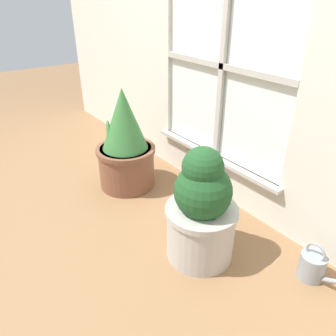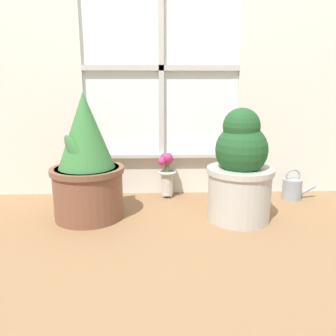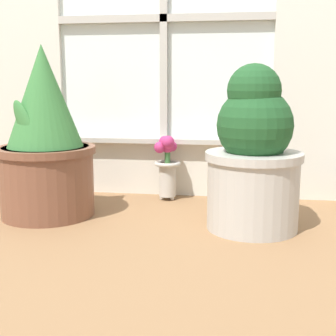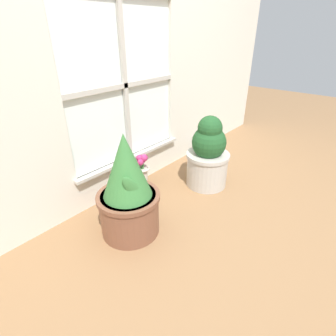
{
  "view_description": "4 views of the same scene",
  "coord_description": "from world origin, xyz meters",
  "px_view_note": "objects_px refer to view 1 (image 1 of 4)",
  "views": [
    {
      "loc": [
        1.41,
        -0.81,
        1.26
      ],
      "look_at": [
        -0.02,
        0.24,
        0.3
      ],
      "focal_mm": 35.0,
      "sensor_mm": 36.0,
      "label": 1
    },
    {
      "loc": [
        -0.04,
        -1.63,
        0.73
      ],
      "look_at": [
        0.03,
        0.27,
        0.27
      ],
      "focal_mm": 35.0,
      "sensor_mm": 36.0,
      "label": 2
    },
    {
      "loc": [
        0.37,
        -1.66,
        0.56
      ],
      "look_at": [
        0.07,
        0.3,
        0.2
      ],
      "focal_mm": 50.0,
      "sensor_mm": 36.0,
      "label": 3
    },
    {
      "loc": [
        -1.34,
        -0.93,
        1.24
      ],
      "look_at": [
        0.04,
        0.24,
        0.28
      ],
      "focal_mm": 28.0,
      "sensor_mm": 36.0,
      "label": 4
    }
  ],
  "objects_px": {
    "potted_plant_right": "(202,211)",
    "watering_can": "(312,266)",
    "flower_vase": "(206,174)",
    "potted_plant_left": "(125,145)"
  },
  "relations": [
    {
      "from": "flower_vase",
      "to": "watering_can",
      "type": "distance_m",
      "value": 0.86
    },
    {
      "from": "potted_plant_right",
      "to": "watering_can",
      "type": "relative_size",
      "value": 2.79
    },
    {
      "from": "potted_plant_left",
      "to": "flower_vase",
      "type": "relative_size",
      "value": 2.27
    },
    {
      "from": "flower_vase",
      "to": "watering_can",
      "type": "height_order",
      "value": "flower_vase"
    },
    {
      "from": "watering_can",
      "to": "potted_plant_right",
      "type": "bearing_deg",
      "value": -143.38
    },
    {
      "from": "potted_plant_left",
      "to": "watering_can",
      "type": "height_order",
      "value": "potted_plant_left"
    },
    {
      "from": "flower_vase",
      "to": "potted_plant_right",
      "type": "bearing_deg",
      "value": -45.33
    },
    {
      "from": "potted_plant_left",
      "to": "flower_vase",
      "type": "xyz_separation_m",
      "value": [
        0.46,
        0.34,
        -0.14
      ]
    },
    {
      "from": "potted_plant_right",
      "to": "flower_vase",
      "type": "bearing_deg",
      "value": 134.67
    },
    {
      "from": "potted_plant_left",
      "to": "potted_plant_right",
      "type": "xyz_separation_m",
      "value": [
        0.86,
        -0.06,
        -0.03
      ]
    }
  ]
}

